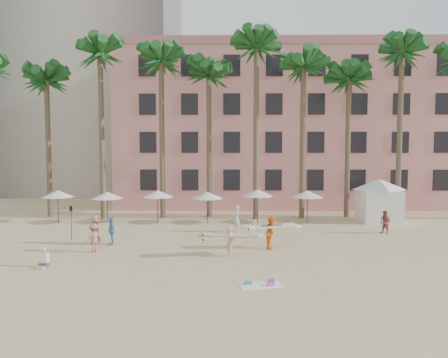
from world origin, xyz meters
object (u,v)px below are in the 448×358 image
carrier_yellow (230,239)px  pink_hotel (285,131)px  cabana (379,196)px  carrier_white (272,232)px

carrier_yellow → pink_hotel: bearing=75.2°
cabana → carrier_white: (-9.75, -9.18, -1.06)m
carrier_white → pink_hotel: bearing=80.2°
pink_hotel → cabana: size_ratio=7.61×
pink_hotel → cabana: bearing=-64.6°
cabana → carrier_yellow: size_ratio=1.49×
pink_hotel → carrier_white: bearing=-99.8°
cabana → carrier_yellow: 16.45m
carrier_white → cabana: bearing=43.3°
cabana → carrier_white: 13.43m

